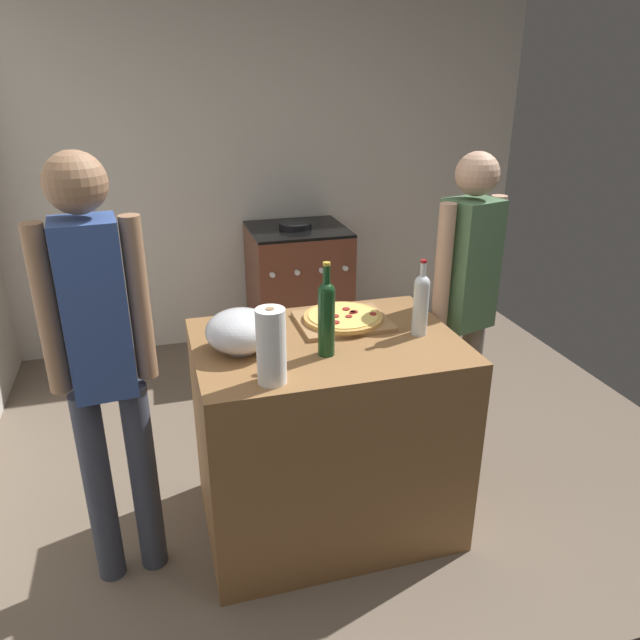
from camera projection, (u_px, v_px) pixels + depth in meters
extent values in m
cube|color=#6B5B4C|center=(307.00, 429.00, 3.59)|extent=(4.15, 3.46, 0.02)
cube|color=beige|center=(254.00, 168.00, 4.40)|extent=(4.15, 0.10, 2.60)
cube|color=olive|center=(326.00, 433.00, 2.71)|extent=(1.10, 0.79, 0.92)
cube|color=#9E7247|center=(343.00, 321.00, 2.69)|extent=(0.40, 0.32, 0.02)
cylinder|color=tan|center=(343.00, 317.00, 2.68)|extent=(0.35, 0.35, 0.02)
cylinder|color=#EAC660|center=(343.00, 315.00, 2.68)|extent=(0.31, 0.31, 0.00)
cylinder|color=maroon|center=(325.00, 315.00, 2.67)|extent=(0.04, 0.04, 0.01)
cylinder|color=maroon|center=(346.00, 309.00, 2.73)|extent=(0.03, 0.03, 0.01)
cylinder|color=maroon|center=(335.00, 316.00, 2.66)|extent=(0.03, 0.03, 0.01)
cylinder|color=maroon|center=(373.00, 314.00, 2.68)|extent=(0.03, 0.03, 0.01)
cylinder|color=maroon|center=(352.00, 313.00, 2.69)|extent=(0.03, 0.03, 0.01)
cylinder|color=maroon|center=(336.00, 322.00, 2.59)|extent=(0.04, 0.04, 0.01)
cylinder|color=maroon|center=(349.00, 316.00, 2.65)|extent=(0.03, 0.03, 0.01)
cylinder|color=maroon|center=(354.00, 312.00, 2.70)|extent=(0.03, 0.03, 0.01)
cylinder|color=#B2B2B7|center=(242.00, 349.00, 2.43)|extent=(0.12, 0.12, 0.01)
ellipsoid|color=silver|center=(241.00, 331.00, 2.40)|extent=(0.28, 0.28, 0.17)
cylinder|color=white|center=(271.00, 346.00, 2.14)|extent=(0.11, 0.11, 0.28)
cylinder|color=#997551|center=(271.00, 346.00, 2.14)|extent=(0.03, 0.03, 0.29)
cylinder|color=#143819|center=(326.00, 323.00, 2.35)|extent=(0.07, 0.07, 0.27)
sphere|color=#143819|center=(326.00, 291.00, 2.30)|extent=(0.07, 0.07, 0.07)
cylinder|color=#143819|center=(327.00, 276.00, 2.28)|extent=(0.03, 0.03, 0.08)
cylinder|color=gold|center=(327.00, 264.00, 2.26)|extent=(0.03, 0.03, 0.01)
cylinder|color=silver|center=(420.00, 309.00, 2.55)|extent=(0.07, 0.07, 0.23)
sphere|color=silver|center=(422.00, 283.00, 2.50)|extent=(0.07, 0.07, 0.07)
cylinder|color=silver|center=(423.00, 271.00, 2.48)|extent=(0.02, 0.02, 0.07)
cylinder|color=maroon|center=(424.00, 261.00, 2.46)|extent=(0.03, 0.03, 0.01)
cube|color=brown|center=(298.00, 292.00, 4.43)|extent=(0.67, 0.62, 0.92)
cube|color=black|center=(297.00, 229.00, 4.24)|extent=(0.67, 0.62, 0.02)
cylinder|color=silver|center=(272.00, 275.00, 3.98)|extent=(0.04, 0.02, 0.04)
cylinder|color=silver|center=(297.00, 273.00, 4.02)|extent=(0.04, 0.02, 0.04)
cylinder|color=silver|center=(322.00, 270.00, 4.06)|extent=(0.04, 0.02, 0.04)
cylinder|color=silver|center=(345.00, 268.00, 4.11)|extent=(0.04, 0.02, 0.04)
cylinder|color=black|center=(295.00, 225.00, 4.22)|extent=(0.23, 0.23, 0.04)
cylinder|color=#383D4C|center=(99.00, 489.00, 2.40)|extent=(0.11, 0.11, 0.86)
cylinder|color=#383D4C|center=(144.00, 479.00, 2.46)|extent=(0.11, 0.11, 0.86)
cube|color=#334C8C|center=(95.00, 309.00, 2.13)|extent=(0.23, 0.22, 0.65)
cylinder|color=#936B4C|center=(47.00, 311.00, 2.08)|extent=(0.08, 0.08, 0.62)
cylinder|color=#936B4C|center=(139.00, 300.00, 2.18)|extent=(0.08, 0.08, 0.62)
sphere|color=#936B4C|center=(75.00, 183.00, 1.96)|extent=(0.21, 0.21, 0.21)
cylinder|color=slate|center=(467.00, 392.00, 3.16)|extent=(0.11, 0.11, 0.82)
cylinder|color=slate|center=(443.00, 401.00, 3.08)|extent=(0.11, 0.11, 0.82)
cube|color=#4C724C|center=(468.00, 264.00, 2.84)|extent=(0.28, 0.26, 0.61)
cylinder|color=tan|center=(493.00, 256.00, 2.92)|extent=(0.08, 0.08, 0.58)
cylinder|color=tan|center=(443.00, 267.00, 2.76)|extent=(0.08, 0.08, 0.58)
sphere|color=tan|center=(477.00, 174.00, 2.68)|extent=(0.20, 0.20, 0.20)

